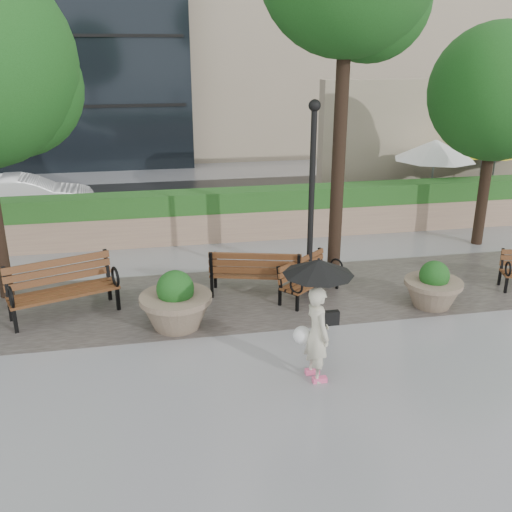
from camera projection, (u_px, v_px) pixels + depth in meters
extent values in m
plane|color=gray|center=(227.00, 378.00, 9.02)|extent=(100.00, 100.00, 0.00)
cube|color=#383330|center=(206.00, 300.00, 11.78)|extent=(28.00, 3.20, 0.01)
cube|color=tan|center=(190.00, 226.00, 15.34)|extent=(24.00, 0.80, 0.80)
cube|color=#1B511C|center=(189.00, 202.00, 15.11)|extent=(24.00, 0.75, 0.55)
cube|color=tan|center=(462.00, 140.00, 19.25)|extent=(10.00, 0.60, 4.00)
cube|color=#1B511C|center=(478.00, 201.00, 17.66)|extent=(8.00, 0.50, 0.90)
cube|color=black|center=(181.00, 204.00, 19.17)|extent=(40.00, 7.00, 0.00)
cube|color=brown|center=(64.00, 293.00, 10.93)|extent=(2.11, 1.26, 0.06)
cube|color=brown|center=(58.00, 271.00, 11.06)|extent=(1.95, 0.82, 0.48)
cube|color=black|center=(65.00, 303.00, 11.04)|extent=(2.15, 1.37, 0.52)
torus|color=black|center=(11.00, 297.00, 10.24)|extent=(0.19, 0.41, 0.42)
torus|color=black|center=(115.00, 277.00, 11.15)|extent=(0.19, 0.41, 0.42)
cube|color=brown|center=(256.00, 273.00, 11.98)|extent=(1.97, 1.04, 0.05)
cube|color=brown|center=(255.00, 264.00, 11.59)|extent=(1.86, 0.61, 0.44)
cube|color=black|center=(256.00, 283.00, 12.02)|extent=(2.00, 1.14, 0.48)
torus|color=black|center=(299.00, 263.00, 12.03)|extent=(0.15, 0.39, 0.39)
torus|color=black|center=(215.00, 260.00, 12.15)|extent=(0.15, 0.39, 0.39)
cube|color=brown|center=(311.00, 281.00, 11.81)|extent=(1.50, 1.35, 0.04)
cube|color=brown|center=(302.00, 266.00, 11.86)|extent=(1.27, 1.07, 0.36)
cube|color=black|center=(309.00, 288.00, 11.88)|extent=(1.55, 1.41, 0.40)
torus|color=black|center=(296.00, 286.00, 11.13)|extent=(0.24, 0.27, 0.32)
torus|color=black|center=(337.00, 266.00, 12.19)|extent=(0.24, 0.27, 0.32)
torus|color=black|center=(508.00, 269.00, 11.99)|extent=(0.13, 0.32, 0.32)
cylinder|color=#7F6B56|center=(176.00, 298.00, 10.46)|extent=(1.34, 1.34, 0.11)
sphere|color=#153F12|center=(175.00, 289.00, 10.40)|extent=(0.69, 0.69, 0.69)
cylinder|color=#7F6B56|center=(434.00, 283.00, 11.36)|extent=(1.15, 1.15, 0.09)
sphere|color=#153F12|center=(434.00, 275.00, 11.31)|extent=(0.59, 0.59, 0.59)
cylinder|color=black|center=(311.00, 204.00, 11.65)|extent=(0.12, 0.12, 3.82)
cylinder|color=black|center=(309.00, 284.00, 12.25)|extent=(0.28, 0.28, 0.30)
sphere|color=black|center=(315.00, 105.00, 10.98)|extent=(0.24, 0.24, 0.24)
sphere|color=#153F12|center=(12.00, 87.00, 10.94)|extent=(2.71, 2.71, 2.71)
cylinder|color=black|center=(339.00, 146.00, 11.84)|extent=(0.28, 0.28, 5.98)
sphere|color=#153F12|center=(370.00, 0.00, 11.26)|extent=(2.41, 2.41, 2.41)
cylinder|color=black|center=(486.00, 176.00, 14.64)|extent=(0.28, 0.28, 3.64)
sphere|color=#153F12|center=(497.00, 92.00, 13.93)|extent=(3.34, 3.34, 3.34)
sphere|color=#153F12|center=(510.00, 106.00, 14.43)|extent=(2.34, 2.34, 2.34)
cylinder|color=black|center=(428.00, 212.00, 18.02)|extent=(0.40, 0.40, 0.10)
cylinder|color=#99999E|center=(432.00, 179.00, 17.66)|extent=(0.06, 0.06, 2.20)
cone|color=white|center=(435.00, 150.00, 17.35)|extent=(2.50, 2.50, 0.60)
cylinder|color=black|center=(476.00, 203.00, 19.02)|extent=(0.40, 0.40, 0.10)
cylinder|color=#99999E|center=(481.00, 172.00, 18.66)|extent=(0.06, 0.06, 2.20)
cone|color=yellow|center=(484.00, 144.00, 18.35)|extent=(2.50, 2.50, 0.60)
cylinder|color=black|center=(489.00, 199.00, 19.62)|extent=(0.40, 0.40, 0.10)
cylinder|color=#99999E|center=(494.00, 168.00, 19.26)|extent=(0.06, 0.06, 2.20)
cone|color=yellow|center=(498.00, 141.00, 18.95)|extent=(2.50, 2.50, 0.60)
imported|color=white|center=(26.00, 198.00, 17.19)|extent=(4.18, 1.81, 1.34)
imported|color=beige|center=(317.00, 331.00, 8.74)|extent=(0.51, 0.66, 1.65)
cube|color=#F2598C|center=(312.00, 371.00, 9.12)|extent=(0.14, 0.24, 0.08)
cube|color=#F2598C|center=(320.00, 380.00, 8.89)|extent=(0.14, 0.24, 0.08)
cube|color=black|center=(329.00, 318.00, 8.81)|extent=(0.16, 0.32, 0.23)
sphere|color=white|center=(302.00, 335.00, 8.94)|extent=(0.29, 0.29, 0.29)
cylinder|color=black|center=(317.00, 293.00, 8.58)|extent=(0.02, 0.02, 0.88)
cone|color=black|center=(318.00, 267.00, 8.43)|extent=(1.07, 1.07, 0.23)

